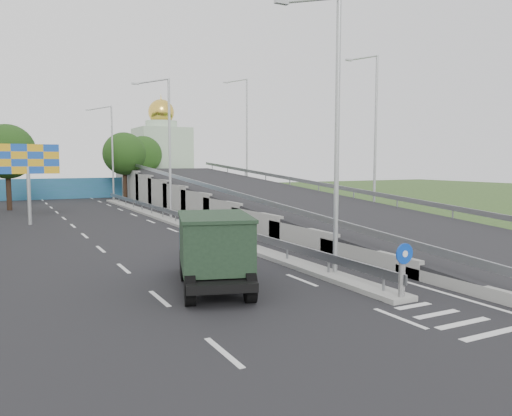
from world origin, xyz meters
TOP-DOWN VIEW (x-y plane):
  - ground at (0.00, 0.00)m, footprint 160.00×160.00m
  - road_surface at (-3.00, 20.00)m, footprint 26.00×90.00m
  - median at (0.00, 24.00)m, footprint 1.00×44.00m
  - overpass_ramp at (7.50, 24.00)m, footprint 10.00×50.00m
  - median_guardrail at (0.00, 24.00)m, footprint 0.09×44.00m
  - sign_bollard at (0.00, 2.17)m, footprint 0.64×0.23m
  - lamp_post_near at (0.11, 6.00)m, footprint 2.74×0.18m
  - lamp_post_mid at (0.11, 26.00)m, footprint 2.74×0.18m
  - lamp_post_far at (0.11, 46.00)m, footprint 2.74×0.18m
  - blue_wall at (-4.00, 52.00)m, footprint 30.00×0.50m
  - church at (10.00, 60.00)m, footprint 7.00×7.00m
  - billboard at (-9.00, 28.00)m, footprint 4.00×0.24m
  - tree_left_mid at (-10.00, 40.00)m, footprint 4.80×4.80m
  - tree_median_far at (2.00, 48.00)m, footprint 4.80×4.80m
  - tree_ramp_far at (6.00, 55.00)m, footprint 4.80×4.80m
  - dump_truck at (-4.34, 6.82)m, footprint 3.73×6.22m

SIDE VIEW (x-z plane):
  - ground at x=0.00m, z-range 0.00..0.00m
  - road_surface at x=-3.00m, z-range -0.02..0.02m
  - median at x=0.00m, z-range 0.00..0.20m
  - median_guardrail at x=0.00m, z-range 0.39..1.10m
  - sign_bollard at x=0.00m, z-range 0.20..1.87m
  - blue_wall at x=-4.00m, z-range 0.00..2.40m
  - dump_truck at x=-4.34m, z-range 0.14..2.72m
  - overpass_ramp at x=7.50m, z-range 0.00..3.50m
  - billboard at x=-9.00m, z-range 1.44..6.94m
  - tree_left_mid at x=-10.00m, z-range 1.38..8.98m
  - tree_median_far at x=2.00m, z-range 1.38..8.98m
  - tree_ramp_far at x=6.00m, z-range 1.38..8.98m
  - church at x=10.00m, z-range -1.59..12.21m
  - lamp_post_near at x=0.11m, z-range 0.77..10.85m
  - lamp_post_mid at x=0.11m, z-range 0.77..10.85m
  - lamp_post_far at x=0.11m, z-range 0.77..10.85m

